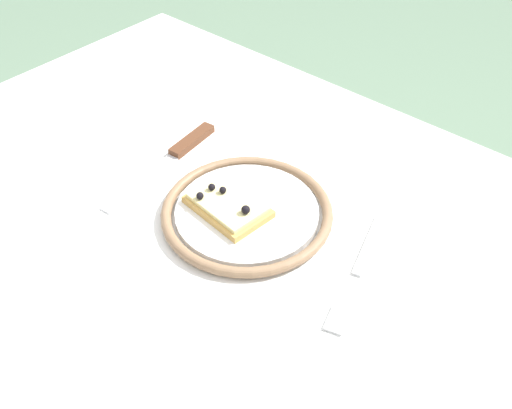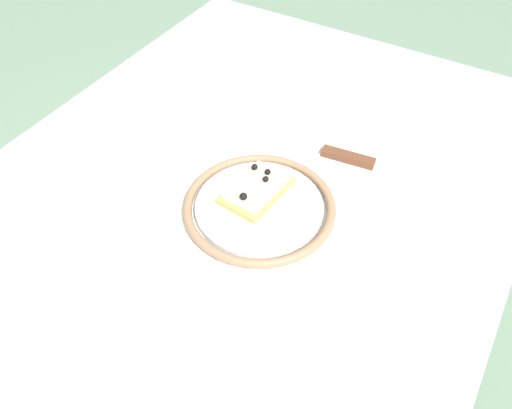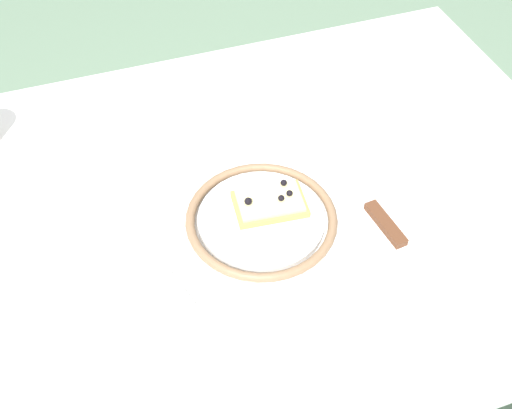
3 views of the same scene
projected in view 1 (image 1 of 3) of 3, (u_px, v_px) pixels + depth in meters
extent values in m
cube|color=white|center=(237.00, 254.00, 0.75)|extent=(1.18, 0.81, 0.04)
cylinder|color=#4C4742|center=(178.00, 179.00, 1.46)|extent=(0.05, 0.05, 0.72)
cylinder|color=white|center=(247.00, 213.00, 0.77)|extent=(0.19, 0.19, 0.01)
torus|color=#8C6B4C|center=(247.00, 211.00, 0.77)|extent=(0.23, 0.23, 0.01)
cube|color=tan|center=(228.00, 207.00, 0.76)|extent=(0.12, 0.08, 0.01)
cube|color=#EFDF94|center=(228.00, 202.00, 0.76)|extent=(0.10, 0.07, 0.01)
sphere|color=black|center=(212.00, 187.00, 0.77)|extent=(0.01, 0.01, 0.01)
sphere|color=black|center=(200.00, 196.00, 0.76)|extent=(0.01, 0.01, 0.01)
sphere|color=black|center=(223.00, 190.00, 0.76)|extent=(0.01, 0.01, 0.01)
sphere|color=black|center=(246.00, 210.00, 0.74)|extent=(0.01, 0.01, 0.01)
cube|color=silver|center=(140.00, 184.00, 0.82)|extent=(0.04, 0.15, 0.00)
cube|color=#59331E|center=(192.00, 140.00, 0.89)|extent=(0.03, 0.09, 0.01)
cube|color=silver|center=(369.00, 245.00, 0.73)|extent=(0.04, 0.11, 0.00)
cube|color=silver|center=(337.00, 320.00, 0.65)|extent=(0.03, 0.04, 0.00)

